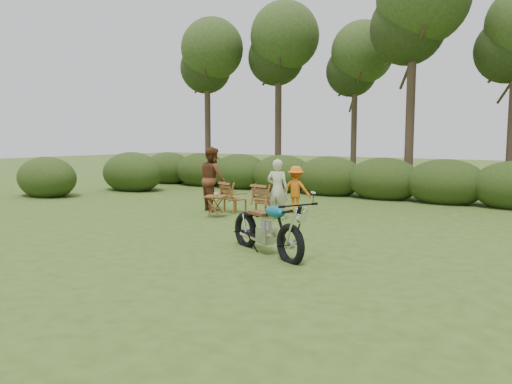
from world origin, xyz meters
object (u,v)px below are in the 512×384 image
Objects in this scene: motorcycle at (266,253)px; lawn_chair_right at (268,217)px; adult_a at (277,219)px; adult_b at (213,210)px; child at (296,213)px; lawn_chair_left at (235,212)px; side_table at (215,206)px; cup at (216,194)px.

motorcycle is 2.40× the size of lawn_chair_right.
adult_a is 2.33m from adult_b.
adult_b reaches higher than child.
lawn_chair_right is 1.02× the size of lawn_chair_left.
child is at bearing -126.18° from adult_b.
adult_a reaches higher than side_table.
cup is 0.07× the size of adult_b.
lawn_chair_right is 0.67× the size of child.
child is (-0.16, 1.21, 0.00)m from adult_a.
side_table is 1.66m from adult_a.
side_table is at bearing 41.80° from lawn_chair_right.
adult_b is (-1.91, 0.07, 0.00)m from lawn_chair_right.
lawn_chair_right is 0.48× the size of adult_b.
lawn_chair_right is 1.06m from child.
side_table is 0.31× the size of adult_b.
cup reaches higher than lawn_chair_left.
child is at bearing 53.25° from side_table.
side_table is (0.09, -0.97, 0.28)m from lawn_chair_left.
side_table is (-3.32, 2.63, 0.28)m from motorcycle.
motorcycle is 4.24m from side_table.
adult_a is (-1.80, 3.24, 0.00)m from motorcycle.
child reaches higher than lawn_chair_left.
child is (1.36, 1.82, -0.28)m from side_table.
lawn_chair_right is at bearing 66.40° from child.
child is (-1.96, 4.45, 0.00)m from motorcycle.
adult_b is (-0.80, 0.86, -0.28)m from side_table.
cup is at bearing 163.77° from adult_b.
lawn_chair_left is 1.52× the size of side_table.
cup reaches higher than side_table.
lawn_chair_right is at bearing 35.53° from side_table.
lawn_chair_right is at bearing -37.13° from adult_a.
child is at bearing 54.18° from cup.
child reaches higher than side_table.
adult_a is (1.52, 0.61, -0.28)m from side_table.
adult_a is (1.61, -0.36, 0.00)m from lawn_chair_left.
lawn_chair_left is 1.65m from adult_a.
adult_b is at bearing 14.03° from child.
lawn_chair_right is (-2.21, 3.42, 0.00)m from motorcycle.
motorcycle is 4.24m from cup.
lawn_chair_left is 6.86× the size of cup.
motorcycle is 3.73× the size of side_table.
adult_b is (-0.84, 0.87, -0.61)m from cup.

